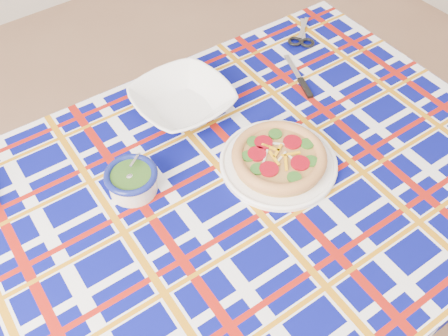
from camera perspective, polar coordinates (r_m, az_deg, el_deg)
floor at (r=2.01m, az=1.28°, el=-8.18°), size 4.00×4.00×0.00m
dining_table at (r=1.25m, az=-1.11°, el=-6.04°), size 1.62×1.04×0.74m
tablecloth at (r=1.23m, az=-1.13°, el=-5.40°), size 1.65×1.08×0.11m
main_focaccia_plate at (r=1.24m, az=6.31°, el=1.25°), size 0.34×0.34×0.06m
pesto_bowl at (r=1.20m, az=-10.50°, el=-1.26°), size 0.14×0.14×0.08m
serving_bowl at (r=1.38m, az=-4.76°, el=7.65°), size 0.27×0.27×0.06m
table_knife at (r=1.54m, az=7.96°, el=11.27°), size 0.09×0.21×0.01m
kitchen_scissors at (r=1.70m, az=9.02°, el=15.46°), size 0.20×0.19×0.02m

